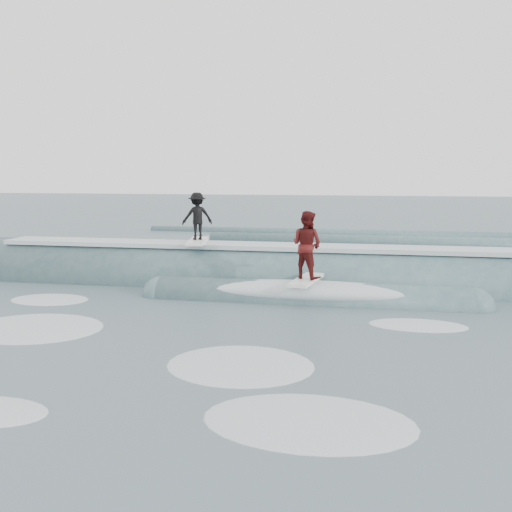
# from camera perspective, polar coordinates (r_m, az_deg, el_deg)

# --- Properties ---
(ground) EXTENTS (160.00, 160.00, 0.00)m
(ground) POSITION_cam_1_polar(r_m,az_deg,el_deg) (13.42, -3.93, -7.62)
(ground) COLOR #3F555D
(ground) RESTS_ON ground
(breaking_wave) EXTENTS (21.49, 4.06, 2.56)m
(breaking_wave) POSITION_cam_1_polar(r_m,az_deg,el_deg) (18.62, 1.11, -2.94)
(breaking_wave) COLOR #3A5962
(breaking_wave) RESTS_ON ground
(surfer_black) EXTENTS (1.17, 2.06, 1.68)m
(surfer_black) POSITION_cam_1_polar(r_m,az_deg,el_deg) (19.15, -5.90, 3.73)
(surfer_black) COLOR white
(surfer_black) RESTS_ON ground
(surfer_red) EXTENTS (1.18, 2.06, 2.03)m
(surfer_red) POSITION_cam_1_polar(r_m,az_deg,el_deg) (16.30, 5.10, 0.85)
(surfer_red) COLOR white
(surfer_red) RESTS_ON ground
(whitewater) EXTENTS (12.45, 8.72, 0.10)m
(whitewater) POSITION_cam_1_polar(r_m,az_deg,el_deg) (12.29, -9.37, -9.22)
(whitewater) COLOR silver
(whitewater) RESTS_ON ground
(far_swells) EXTENTS (36.14, 8.65, 0.80)m
(far_swells) POSITION_cam_1_polar(r_m,az_deg,el_deg) (30.51, 4.68, 1.41)
(far_swells) COLOR #3A5962
(far_swells) RESTS_ON ground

